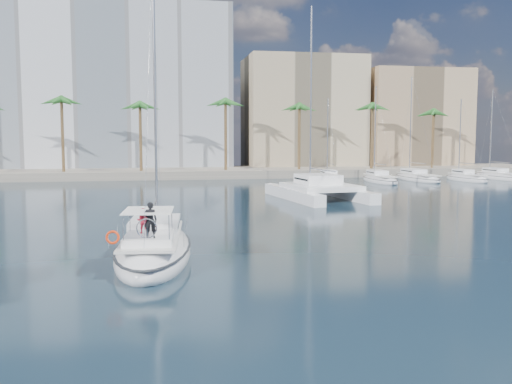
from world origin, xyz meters
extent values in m
plane|color=black|center=(0.00, 0.00, 0.00)|extent=(160.00, 160.00, 0.00)
cube|color=gray|center=(0.00, 61.00, 0.60)|extent=(120.00, 14.00, 1.20)
cube|color=silver|center=(-12.00, 73.00, 14.00)|extent=(42.00, 16.00, 28.00)
cube|color=tan|center=(22.00, 70.00, 10.00)|extent=(20.00, 14.00, 20.00)
cube|color=tan|center=(42.00, 68.00, 9.00)|extent=(18.00, 12.00, 18.00)
cylinder|color=brown|center=(0.00, 57.00, 5.25)|extent=(0.44, 0.44, 10.50)
sphere|color=#266625|center=(0.00, 57.00, 10.50)|extent=(3.60, 3.60, 3.60)
cylinder|color=brown|center=(34.00, 57.00, 5.25)|extent=(0.44, 0.44, 10.50)
sphere|color=#266625|center=(34.00, 57.00, 10.50)|extent=(3.60, 3.60, 3.60)
ellipsoid|color=white|center=(-4.25, 1.10, 0.37)|extent=(4.80, 12.30, 2.50)
ellipsoid|color=black|center=(-4.25, 1.10, 0.72)|extent=(4.85, 12.42, 0.18)
cube|color=silver|center=(-4.27, 0.87, 1.31)|extent=(3.45, 9.22, 0.12)
cube|color=white|center=(-4.15, 2.25, 1.67)|extent=(2.89, 4.13, 0.60)
cube|color=black|center=(-4.15, 2.25, 1.69)|extent=(2.87, 3.67, 0.14)
cylinder|color=#B7BABF|center=(-4.04, 3.63, 9.26)|extent=(0.15, 0.15, 15.77)
cylinder|color=#B7BABF|center=(-4.24, 1.21, 2.87)|extent=(0.51, 4.85, 0.11)
cube|color=white|center=(-4.46, -1.44, 1.55)|extent=(2.52, 3.18, 0.36)
cube|color=white|center=(-4.47, -1.55, 2.92)|extent=(2.52, 3.18, 0.04)
torus|color=silver|center=(-4.55, -2.59, 2.22)|extent=(0.96, 0.13, 0.96)
torus|color=red|center=(-6.06, -2.93, 1.92)|extent=(0.64, 0.25, 0.64)
imported|color=black|center=(-4.38, -2.35, 2.58)|extent=(0.64, 0.44, 1.68)
imported|color=maroon|center=(-4.74, -0.95, 2.35)|extent=(0.68, 0.58, 1.23)
cube|color=white|center=(9.55, 26.59, 0.55)|extent=(2.99, 13.64, 1.10)
cube|color=white|center=(15.10, 27.33, 0.55)|extent=(2.99, 13.64, 1.10)
cube|color=white|center=(12.42, 26.29, 1.30)|extent=(7.14, 8.23, 0.50)
cube|color=white|center=(12.33, 26.96, 2.00)|extent=(4.25, 4.54, 1.00)
cube|color=black|center=(12.33, 26.96, 2.05)|extent=(4.19, 4.00, 0.18)
cylinder|color=#B7BABF|center=(12.06, 28.98, 10.57)|extent=(0.18, 0.18, 18.13)
ellipsoid|color=silver|center=(-5.41, 4.04, 0.44)|extent=(0.24, 0.47, 0.22)
sphere|color=silver|center=(-5.41, 4.27, 0.46)|extent=(0.12, 0.12, 0.12)
cube|color=gray|center=(-5.74, 4.04, 0.47)|extent=(0.54, 0.19, 0.13)
cube|color=gray|center=(-5.08, 4.04, 0.47)|extent=(0.54, 0.19, 0.13)
camera|label=1|loc=(-4.20, -28.92, 6.51)|focal=40.00mm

